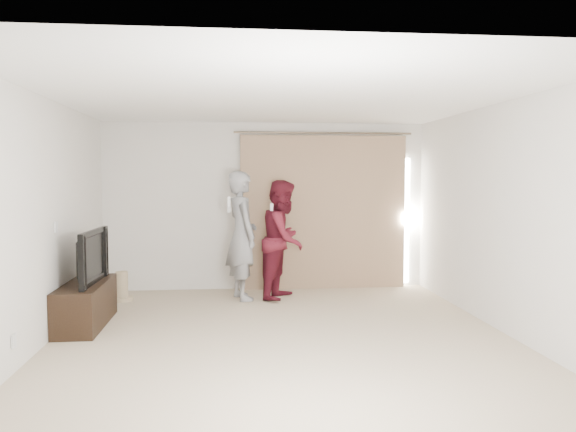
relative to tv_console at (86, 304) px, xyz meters
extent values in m
plane|color=#BDA58D|center=(2.27, -0.72, -0.25)|extent=(5.50, 5.50, 0.00)
cube|color=silver|center=(2.27, 2.03, 1.05)|extent=(5.00, 0.04, 2.60)
cube|color=silver|center=(-0.23, -0.72, 1.05)|extent=(0.04, 5.50, 2.60)
cube|color=silver|center=(-0.22, -0.32, 0.95)|extent=(0.02, 0.08, 0.12)
cube|color=silver|center=(-0.22, -1.62, 0.05)|extent=(0.02, 0.08, 0.12)
cube|color=white|center=(2.27, -0.72, 2.35)|extent=(5.00, 5.50, 0.01)
cube|color=#A28163|center=(3.17, 1.96, 0.95)|extent=(2.60, 0.10, 2.40)
cylinder|color=brown|center=(3.17, 1.96, 2.19)|extent=(2.80, 0.03, 0.03)
cube|color=white|center=(4.53, 2.00, 0.80)|extent=(0.08, 0.04, 2.00)
cube|color=black|center=(0.00, 0.00, 0.00)|extent=(0.46, 1.32, 0.51)
imported|color=black|center=(0.00, 0.00, 0.57)|extent=(0.18, 1.10, 0.63)
cylinder|color=tan|center=(0.17, 1.33, -0.23)|extent=(0.31, 0.31, 0.05)
cylinder|color=tan|center=(0.17, 1.33, -0.02)|extent=(0.17, 0.17, 0.36)
imported|color=gray|center=(1.87, 1.28, 0.67)|extent=(0.62, 0.77, 1.84)
cube|color=silver|center=(1.69, 1.18, 1.16)|extent=(0.04, 0.04, 0.14)
cube|color=silver|center=(1.69, 1.40, 1.03)|extent=(0.05, 0.05, 0.09)
imported|color=#55131F|center=(2.47, 1.28, 0.60)|extent=(0.93, 1.03, 1.71)
cube|color=silver|center=(2.29, 1.18, 1.06)|extent=(0.04, 0.04, 0.14)
cube|color=silver|center=(2.29, 1.40, 0.94)|extent=(0.05, 0.05, 0.09)
camera|label=1|loc=(1.70, -6.74, 1.50)|focal=35.00mm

